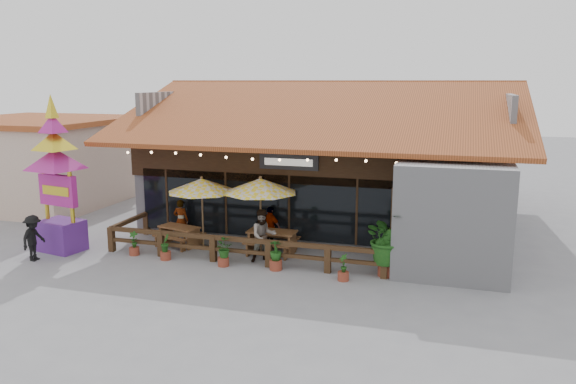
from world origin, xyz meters
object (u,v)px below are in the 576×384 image
(umbrella_left, at_px, (202,186))
(umbrella_right, at_px, (260,186))
(picnic_table_left, at_px, (179,233))
(picnic_table_right, at_px, (272,238))
(tropical_plant, at_px, (388,239))
(thai_sign_tower, at_px, (56,163))
(pedestrian, at_px, (33,238))

(umbrella_left, relative_size, umbrella_right, 0.99)
(umbrella_left, height_order, picnic_table_left, umbrella_left)
(picnic_table_left, xyz_separation_m, picnic_table_right, (3.62, 0.10, 0.06))
(tropical_plant, bearing_deg, picnic_table_right, 164.13)
(umbrella_left, relative_size, thai_sign_tower, 0.47)
(thai_sign_tower, bearing_deg, tropical_plant, 3.44)
(picnic_table_left, relative_size, tropical_plant, 0.86)
(umbrella_right, relative_size, pedestrian, 1.81)
(umbrella_left, height_order, pedestrian, umbrella_left)
(umbrella_left, relative_size, picnic_table_right, 1.64)
(umbrella_right, xyz_separation_m, thai_sign_tower, (-7.04, -1.78, 0.75))
(picnic_table_left, height_order, picnic_table_right, picnic_table_right)
(umbrella_right, bearing_deg, picnic_table_left, 179.58)
(picnic_table_left, relative_size, thai_sign_tower, 0.30)
(umbrella_left, xyz_separation_m, thai_sign_tower, (-4.79, -1.75, 0.85))
(pedestrian, bearing_deg, picnic_table_right, -70.73)
(picnic_table_left, height_order, thai_sign_tower, thai_sign_tower)
(umbrella_right, distance_m, tropical_plant, 4.89)
(umbrella_right, relative_size, picnic_table_right, 1.66)
(umbrella_right, xyz_separation_m, picnic_table_left, (-3.24, 0.02, -1.96))
(picnic_table_right, bearing_deg, thai_sign_tower, -165.61)
(picnic_table_right, relative_size, thai_sign_tower, 0.29)
(picnic_table_right, height_order, tropical_plant, tropical_plant)
(picnic_table_right, bearing_deg, umbrella_left, -176.78)
(tropical_plant, height_order, pedestrian, tropical_plant)
(picnic_table_right, distance_m, tropical_plant, 4.44)
(umbrella_left, xyz_separation_m, umbrella_right, (2.25, 0.02, 0.10))
(picnic_table_right, height_order, pedestrian, pedestrian)
(umbrella_left, xyz_separation_m, pedestrian, (-4.93, -3.00, -1.55))
(umbrella_left, xyz_separation_m, picnic_table_left, (-1.00, 0.05, -1.85))
(thai_sign_tower, xyz_separation_m, pedestrian, (-0.13, -1.25, -2.40))
(umbrella_left, bearing_deg, pedestrian, -148.64)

